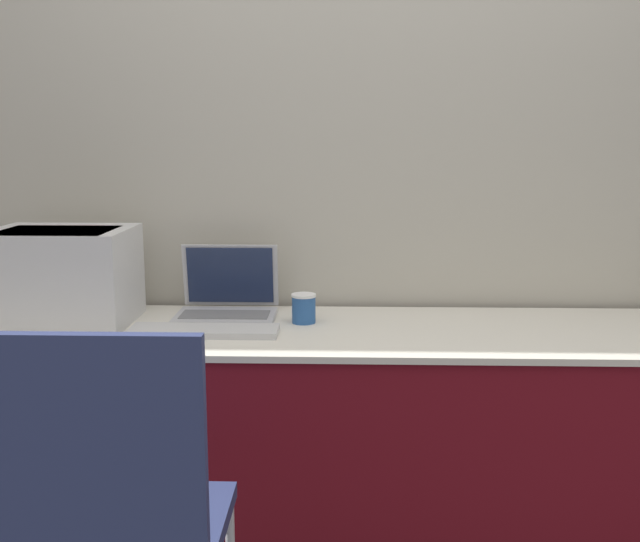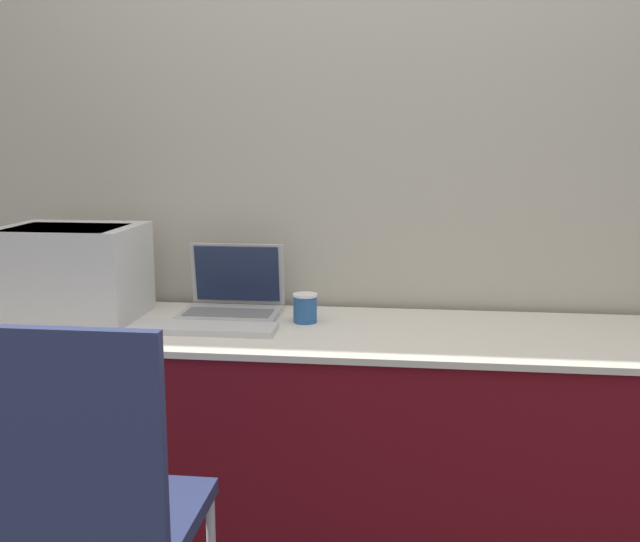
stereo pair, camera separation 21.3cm
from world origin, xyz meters
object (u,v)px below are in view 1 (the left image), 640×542
object	(u,v)px
laptop_left	(227,301)
external_keyboard	(204,331)
chair	(111,505)
printer	(62,273)
coffee_cup	(304,308)

from	to	relation	value
laptop_left	external_keyboard	distance (m)	0.24
external_keyboard	chair	distance (m)	0.77
printer	external_keyboard	xyz separation A→B (m)	(0.48, -0.12, -0.16)
coffee_cup	laptop_left	bearing A→B (deg)	162.85
laptop_left	external_keyboard	world-z (taller)	laptop_left
coffee_cup	chair	bearing A→B (deg)	-112.29
printer	chair	bearing A→B (deg)	-64.83
laptop_left	external_keyboard	size ratio (longest dim) A/B	0.72
coffee_cup	chair	size ratio (longest dim) A/B	0.10
external_keyboard	coffee_cup	size ratio (longest dim) A/B	4.80
external_keyboard	chair	xyz separation A→B (m)	(-0.07, -0.75, -0.19)
chair	external_keyboard	bearing A→B (deg)	84.78
printer	coffee_cup	bearing A→B (deg)	1.93
printer	coffee_cup	distance (m)	0.79
laptop_left	coffee_cup	size ratio (longest dim) A/B	3.46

